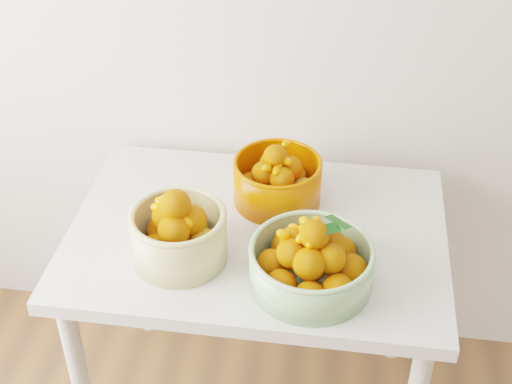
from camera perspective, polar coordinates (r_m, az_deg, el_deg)
table at (r=1.96m, az=0.09°, el=-5.20°), size 1.00×0.70×0.75m
bowl_cream at (r=1.78m, az=-6.20°, el=-3.35°), size 0.28×0.28×0.21m
bowl_green at (r=1.71m, az=4.47°, el=-5.61°), size 0.38×0.38×0.19m
bowl_orange at (r=1.96m, az=1.70°, el=0.97°), size 0.31×0.31×0.18m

